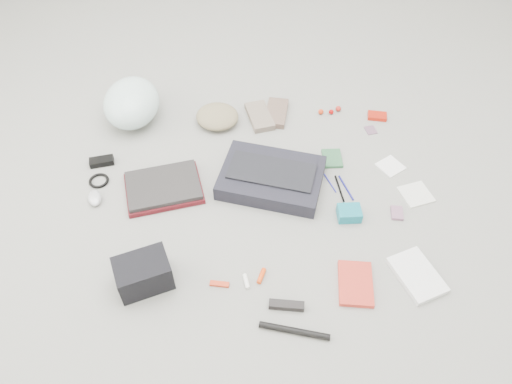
{
  "coord_description": "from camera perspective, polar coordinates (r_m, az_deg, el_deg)",
  "views": [
    {
      "loc": [
        -0.11,
        -1.45,
        1.73
      ],
      "look_at": [
        0.0,
        0.0,
        0.05
      ],
      "focal_mm": 35.0,
      "sensor_mm": 36.0,
      "label": 1
    }
  ],
  "objects": [
    {
      "name": "camera_bag",
      "position": [
        2.0,
        -12.75,
        -9.06
      ],
      "size": [
        0.24,
        0.2,
        0.13
      ],
      "primitive_type": "cube",
      "rotation": [
        0.0,
        0.0,
        0.3
      ],
      "color": "black",
      "rests_on": "ground_plane"
    },
    {
      "name": "accordion_wallet",
      "position": [
        2.22,
        10.6,
        -2.4
      ],
      "size": [
        0.1,
        0.08,
        0.05
      ],
      "primitive_type": "cube",
      "rotation": [
        0.0,
        0.0,
        -0.02
      ],
      "color": "teal",
      "rests_on": "ground_plane"
    },
    {
      "name": "toiletry_tube_orange",
      "position": [
        2.02,
        0.62,
        -9.56
      ],
      "size": [
        0.04,
        0.07,
        0.02
      ],
      "primitive_type": "cylinder",
      "rotation": [
        1.57,
        0.0,
        -0.41
      ],
      "color": "#E7420E",
      "rests_on": "ground_plane"
    },
    {
      "name": "cable_coil",
      "position": [
        2.44,
        -17.52,
        1.25
      ],
      "size": [
        0.11,
        0.11,
        0.01
      ],
      "primitive_type": "torus",
      "rotation": [
        0.0,
        0.0,
        -0.19
      ],
      "color": "black",
      "rests_on": "ground_plane"
    },
    {
      "name": "card_deck",
      "position": [
        2.29,
        15.81,
        -2.32
      ],
      "size": [
        0.06,
        0.08,
        0.01
      ],
      "primitive_type": "cube",
      "rotation": [
        0.0,
        0.0,
        -0.18
      ],
      "color": "gray",
      "rests_on": "ground_plane"
    },
    {
      "name": "ground_plane",
      "position": [
        2.26,
        -0.0,
        -0.83
      ],
      "size": [
        4.0,
        4.0,
        0.0
      ],
      "primitive_type": "plane",
      "color": "gray"
    },
    {
      "name": "toiletry_tube_white",
      "position": [
        2.0,
        -1.12,
        -10.18
      ],
      "size": [
        0.03,
        0.07,
        0.02
      ],
      "primitive_type": "cylinder",
      "rotation": [
        1.57,
        0.0,
        0.15
      ],
      "color": "white",
      "rests_on": "ground_plane"
    },
    {
      "name": "pen_blue",
      "position": [
        2.35,
        8.46,
        1.03
      ],
      "size": [
        0.04,
        0.12,
        0.01
      ],
      "primitive_type": "cylinder",
      "rotation": [
        1.57,
        0.0,
        0.29
      ],
      "color": "#27269F",
      "rests_on": "ground_plane"
    },
    {
      "name": "altoids_tin",
      "position": [
        2.73,
        13.68,
        8.44
      ],
      "size": [
        0.11,
        0.08,
        0.02
      ],
      "primitive_type": "cube",
      "rotation": [
        0.0,
        0.0,
        -0.23
      ],
      "color": "#B61D0D",
      "rests_on": "ground_plane"
    },
    {
      "name": "book_white",
      "position": [
        2.12,
        17.93,
        -9.02
      ],
      "size": [
        0.21,
        0.26,
        0.02
      ],
      "primitive_type": "cube",
      "rotation": [
        0.0,
        0.0,
        0.33
      ],
      "color": "silver",
      "rests_on": "ground_plane"
    },
    {
      "name": "notepad",
      "position": [
        2.46,
        8.7,
        3.82
      ],
      "size": [
        0.1,
        0.12,
        0.01
      ],
      "primitive_type": "cube",
      "rotation": [
        0.0,
        0.0,
        -0.04
      ],
      "color": "#2B5A38",
      "rests_on": "ground_plane"
    },
    {
      "name": "mitten_right",
      "position": [
        2.67,
        2.34,
        9.03
      ],
      "size": [
        0.15,
        0.23,
        0.03
      ],
      "primitive_type": "cube",
      "rotation": [
        0.0,
        0.0,
        -0.23
      ],
      "color": "brown",
      "rests_on": "ground_plane"
    },
    {
      "name": "laptop_sleeve",
      "position": [
        2.33,
        -10.48,
        0.37
      ],
      "size": [
        0.38,
        0.31,
        0.02
      ],
      "primitive_type": "cube",
      "rotation": [
        0.0,
        0.0,
        0.18
      ],
      "color": "#581118",
      "rests_on": "ground_plane"
    },
    {
      "name": "mitten_left",
      "position": [
        2.64,
        0.41,
        8.65
      ],
      "size": [
        0.15,
        0.23,
        0.03
      ],
      "primitive_type": "cube",
      "rotation": [
        0.0,
        0.0,
        0.19
      ],
      "color": "gray",
      "rests_on": "ground_plane"
    },
    {
      "name": "bike_pump",
      "position": [
        1.91,
        4.4,
        -15.54
      ],
      "size": [
        0.26,
        0.1,
        0.02
      ],
      "primitive_type": "cylinder",
      "rotation": [
        0.0,
        1.57,
        -0.28
      ],
      "color": "black",
      "rests_on": "ground_plane"
    },
    {
      "name": "bag_flap",
      "position": [
        2.27,
        1.79,
        2.38
      ],
      "size": [
        0.43,
        0.29,
        0.01
      ],
      "primitive_type": "cube",
      "rotation": [
        0.0,
        0.0,
        -0.32
      ],
      "color": "black",
      "rests_on": "messenger_bag"
    },
    {
      "name": "bike_helmet",
      "position": [
        2.66,
        -14.03,
        9.86
      ],
      "size": [
        0.32,
        0.38,
        0.21
      ],
      "primitive_type": "ellipsoid",
      "rotation": [
        0.0,
        0.0,
        -0.11
      ],
      "color": "white",
      "rests_on": "ground_plane"
    },
    {
      "name": "lollipop_c",
      "position": [
        2.73,
        9.39,
        9.38
      ],
      "size": [
        0.04,
        0.04,
        0.03
      ],
      "primitive_type": "sphere",
      "rotation": [
        0.0,
        0.0,
        -0.35
      ],
      "color": "#A62118",
      "rests_on": "ground_plane"
    },
    {
      "name": "power_brick",
      "position": [
        2.52,
        -17.22,
        3.36
      ],
      "size": [
        0.12,
        0.07,
        0.03
      ],
      "primitive_type": "cube",
      "rotation": [
        0.0,
        0.0,
        0.16
      ],
      "color": "black",
      "rests_on": "ground_plane"
    },
    {
      "name": "lollipop_b",
      "position": [
        2.7,
        8.59,
        9.03
      ],
      "size": [
        0.03,
        0.03,
        0.03
      ],
      "primitive_type": "sphere",
      "rotation": [
        0.0,
        0.0,
        0.34
      ],
      "color": "#A00505",
      "rests_on": "ground_plane"
    },
    {
      "name": "laptop",
      "position": [
        2.31,
        -10.56,
        0.74
      ],
      "size": [
        0.36,
        0.29,
        0.02
      ],
      "primitive_type": "cube",
      "rotation": [
        0.0,
        0.0,
        0.18
      ],
      "color": "black",
      "rests_on": "laptop_sleeve"
    },
    {
      "name": "napkin_bottom",
      "position": [
        2.39,
        17.81,
        -0.25
      ],
      "size": [
        0.16,
        0.16,
        0.01
      ],
      "primitive_type": "cube",
      "rotation": [
        0.0,
        0.0,
        0.24
      ],
      "color": "silver",
      "rests_on": "ground_plane"
    },
    {
      "name": "multitool",
      "position": [
        2.01,
        -4.2,
        -10.44
      ],
      "size": [
        0.08,
        0.04,
        0.01
      ],
      "primitive_type": "cube",
      "rotation": [
        0.0,
        0.0,
        -0.2
      ],
      "color": "red",
      "rests_on": "ground_plane"
    },
    {
      "name": "book_red",
      "position": [
        2.04,
        11.31,
        -10.23
      ],
      "size": [
        0.16,
        0.22,
        0.02
      ],
      "primitive_type": "cube",
      "rotation": [
        0.0,
        0.0,
        -0.16
      ],
      "color": "red",
      "rests_on": "ground_plane"
    },
    {
      "name": "lollipop_a",
      "position": [
        2.7,
        7.43,
        9.09
      ],
      "size": [
        0.03,
        0.03,
        0.03
      ],
      "primitive_type": "sphere",
      "rotation": [
        0.0,
        0.0,
        0.05
      ],
      "color": "red",
      "rests_on": "ground_plane"
    },
    {
      "name": "pen_black",
      "position": [
        2.33,
        9.52,
        0.4
      ],
      "size": [
        0.02,
        0.16,
        0.01
      ],
      "primitive_type": "cylinder",
      "rotation": [
        1.57,
        0.0,
        0.07
      ],
      "color": "black",
      "rests_on": "ground_plane"
    },
    {
      "name": "messenger_bag",
      "position": [
        2.3,
        1.77,
        1.63
      ],
      "size": [
        0.54,
        0.45,
        0.08
      ],
      "primitive_type": "cube",
      "rotation": [
        0.0,
        0.0,
        -0.32
      ],
      "color": "black",
      "rests_on": "ground_plane"
    },
    {
      "name": "beanie",
      "position": [
        2.62,
        -4.45,
        8.6
      ],
      "size": [
        0.28,
        0.28,
        0.08
      ],
      "primitive_type": "ellipsoid",
      "rotation": [
        0.0,
        0.0,
        -0.39
      ],
      "color": "#877959",
      "rests_on": "ground_plane"
    },
    {
      "name": "stamp_sheet",
      "position": [
        2.65,
        12.97,
        6.91
      ],
      "size": [
        0.06,
        0.07,
        0.0
      ],
      "primitive_type": "cube",
      "rotation": [
        0.0,
        0.0,
        0.18
      ],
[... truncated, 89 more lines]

